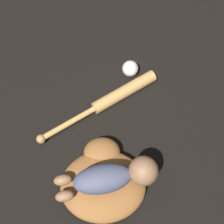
% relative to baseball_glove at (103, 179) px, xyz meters
% --- Properties ---
extents(ground_plane, '(6.00, 6.00, 0.00)m').
position_rel_baseball_glove_xyz_m(ground_plane, '(0.00, -0.03, -0.04)').
color(ground_plane, black).
extents(baseball_glove, '(0.35, 0.35, 0.08)m').
position_rel_baseball_glove_xyz_m(baseball_glove, '(0.00, 0.00, 0.00)').
color(baseball_glove, '#935B2D').
rests_on(baseball_glove, ground).
extents(baby_figure, '(0.38, 0.17, 0.11)m').
position_rel_baseball_glove_xyz_m(baby_figure, '(0.04, -0.01, 0.09)').
color(baby_figure, '#4C516B').
rests_on(baby_figure, baseball_glove).
extents(baseball_bat, '(0.50, 0.37, 0.05)m').
position_rel_baseball_glove_xyz_m(baseball_bat, '(0.03, 0.37, -0.01)').
color(baseball_bat, tan).
rests_on(baseball_bat, ground).
extents(baseball, '(0.07, 0.07, 0.07)m').
position_rel_baseball_glove_xyz_m(baseball, '(0.10, 0.52, -0.00)').
color(baseball, white).
rests_on(baseball, ground).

